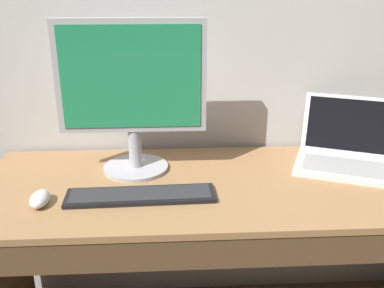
# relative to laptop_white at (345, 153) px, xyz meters

# --- Properties ---
(desk) EXTENTS (1.68, 0.63, 0.70)m
(desk) POSITION_rel_laptop_white_xyz_m (-0.44, -0.14, -0.24)
(desk) COLOR #A87A4C
(desk) RESTS_ON ground
(laptop_white) EXTENTS (0.42, 0.41, 0.23)m
(laptop_white) POSITION_rel_laptop_white_xyz_m (0.00, 0.00, 0.00)
(laptop_white) COLOR white
(laptop_white) RESTS_ON desk
(external_monitor) EXTENTS (0.50, 0.23, 0.53)m
(external_monitor) POSITION_rel_laptop_white_xyz_m (-0.76, -0.01, 0.25)
(external_monitor) COLOR #B7B7BC
(external_monitor) RESTS_ON desk
(wired_keyboard) EXTENTS (0.47, 0.13, 0.02)m
(wired_keyboard) POSITION_rel_laptop_white_xyz_m (-0.73, -0.22, -0.04)
(wired_keyboard) COLOR black
(wired_keyboard) RESTS_ON desk
(computer_mouse) EXTENTS (0.06, 0.10, 0.04)m
(computer_mouse) POSITION_rel_laptop_white_xyz_m (-1.04, -0.25, -0.02)
(computer_mouse) COLOR white
(computer_mouse) RESTS_ON desk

